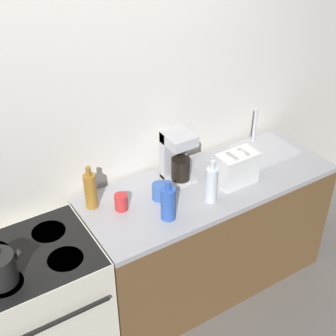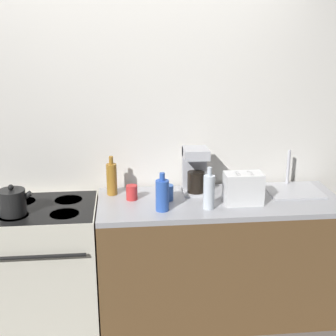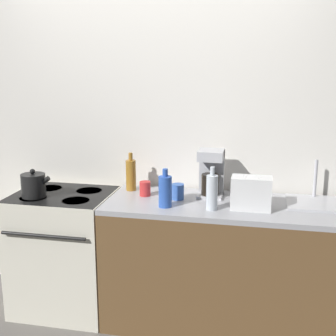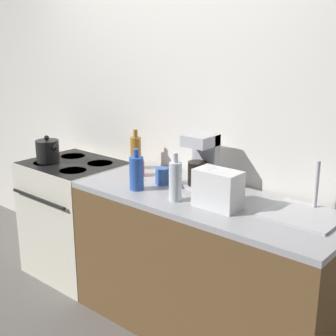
# 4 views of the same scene
# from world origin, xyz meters

# --- Properties ---
(ground_plane) EXTENTS (12.00, 12.00, 0.00)m
(ground_plane) POSITION_xyz_m (0.00, 0.00, 0.00)
(ground_plane) COLOR slate
(wall_back) EXTENTS (8.00, 0.05, 2.60)m
(wall_back) POSITION_xyz_m (0.00, 0.70, 1.30)
(wall_back) COLOR silver
(wall_back) RESTS_ON ground_plane
(stove) EXTENTS (0.72, 0.64, 0.90)m
(stove) POSITION_xyz_m (-0.61, 0.30, 0.46)
(stove) COLOR silver
(stove) RESTS_ON ground_plane
(counter_block) EXTENTS (1.71, 0.65, 0.90)m
(counter_block) POSITION_xyz_m (0.61, 0.32, 0.45)
(counter_block) COLOR brown
(counter_block) RESTS_ON ground_plane
(kettle) EXTENTS (0.22, 0.17, 0.20)m
(kettle) POSITION_xyz_m (-0.78, 0.20, 0.99)
(kettle) COLOR black
(kettle) RESTS_ON stove
(toaster) EXTENTS (0.26, 0.15, 0.22)m
(toaster) POSITION_xyz_m (0.75, 0.24, 1.01)
(toaster) COLOR white
(toaster) RESTS_ON counter_block
(coffee_maker) EXTENTS (0.18, 0.19, 0.34)m
(coffee_maker) POSITION_xyz_m (0.45, 0.49, 1.08)
(coffee_maker) COLOR #B7B7BC
(coffee_maker) RESTS_ON counter_block
(sink_tray) EXTENTS (0.39, 0.35, 0.28)m
(sink_tray) POSITION_xyz_m (1.18, 0.44, 0.92)
(sink_tray) COLOR #B7B7BC
(sink_tray) RESTS_ON counter_block
(bottle_blue) EXTENTS (0.09, 0.09, 0.26)m
(bottle_blue) POSITION_xyz_m (0.19, 0.17, 1.01)
(bottle_blue) COLOR #2D56B7
(bottle_blue) RESTS_ON counter_block
(bottle_clear) EXTENTS (0.08, 0.08, 0.29)m
(bottle_clear) POSITION_xyz_m (0.50, 0.17, 1.02)
(bottle_clear) COLOR silver
(bottle_clear) RESTS_ON counter_block
(bottle_amber) EXTENTS (0.08, 0.08, 0.29)m
(bottle_amber) POSITION_xyz_m (-0.15, 0.50, 1.02)
(bottle_amber) COLOR #9E6B23
(bottle_amber) RESTS_ON counter_block
(cup_blue) EXTENTS (0.09, 0.09, 0.11)m
(cup_blue) POSITION_xyz_m (0.24, 0.35, 0.96)
(cup_blue) COLOR #3860B2
(cup_blue) RESTS_ON counter_block
(cup_red) EXTENTS (0.08, 0.08, 0.10)m
(cup_red) POSITION_xyz_m (-0.01, 0.39, 0.96)
(cup_red) COLOR red
(cup_red) RESTS_ON counter_block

